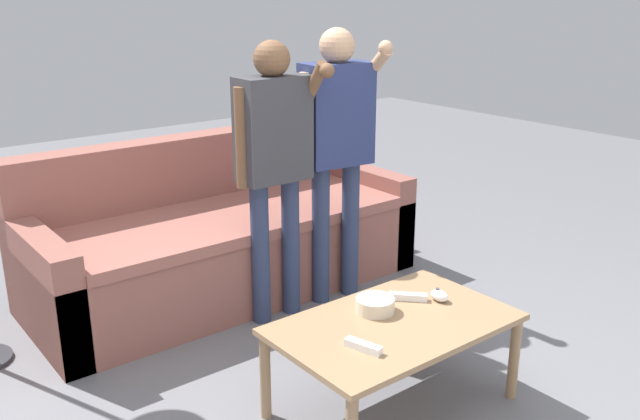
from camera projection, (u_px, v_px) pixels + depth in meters
The scene contains 9 objects.
ground_plane at pixel (348, 396), 2.94m from camera, with size 12.00×12.00×0.00m, color slate.
couch at pixel (221, 238), 3.94m from camera, with size 2.17×0.89×0.85m.
coffee_table at pixel (394, 331), 2.76m from camera, with size 0.96×0.60×0.39m.
snack_bowl at pixel (375, 305), 2.82m from camera, with size 0.16×0.16×0.06m, color beige.
game_remote_nunchuk at pixel (439, 296), 2.92m from camera, with size 0.06×0.09×0.05m.
player_right at pixel (337, 135), 3.60m from camera, with size 0.43×0.34×1.48m.
player_center at pixel (274, 150), 3.39m from camera, with size 0.42×0.34×1.43m.
game_remote_wand_near at pixel (408, 297), 2.93m from camera, with size 0.14×0.14×0.03m.
game_remote_wand_far at pixel (363, 346), 2.52m from camera, with size 0.08×0.15×0.03m.
Camera 1 is at (-1.67, -1.93, 1.67)m, focal length 38.56 mm.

